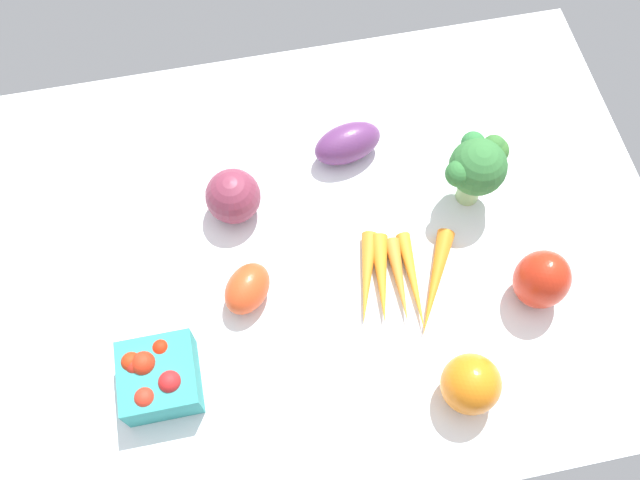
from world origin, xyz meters
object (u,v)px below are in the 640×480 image
(roma_tomato, at_px, (247,289))
(broccoli_head, at_px, (478,166))
(bell_pepper_orange, at_px, (471,384))
(eggplant, at_px, (348,143))
(berry_basket, at_px, (158,376))
(red_onion_center, at_px, (233,196))
(carrot_bunch, at_px, (401,281))
(bell_pepper_red, at_px, (542,280))

(roma_tomato, bearing_deg, broccoli_head, 145.02)
(bell_pepper_orange, bearing_deg, eggplant, 100.44)
(bell_pepper_orange, height_order, broccoli_head, broccoli_head)
(bell_pepper_orange, distance_m, berry_basket, 0.41)
(bell_pepper_orange, xyz_separation_m, roma_tomato, (-0.27, 0.20, -0.02))
(red_onion_center, height_order, carrot_bunch, red_onion_center)
(eggplant, bearing_deg, broccoli_head, 134.16)
(red_onion_center, relative_size, bell_pepper_red, 0.82)
(broccoli_head, distance_m, berry_basket, 0.54)
(red_onion_center, height_order, broccoli_head, broccoli_head)
(bell_pepper_orange, xyz_separation_m, berry_basket, (-0.40, 0.09, -0.01))
(red_onion_center, distance_m, roma_tomato, 0.15)
(bell_pepper_red, bearing_deg, roma_tomato, 169.30)
(broccoli_head, height_order, berry_basket, broccoli_head)
(bell_pepper_orange, distance_m, carrot_bunch, 0.18)
(carrot_bunch, bearing_deg, berry_basket, -167.56)
(berry_basket, distance_m, roma_tomato, 0.17)
(bell_pepper_orange, bearing_deg, bell_pepper_red, 41.17)
(berry_basket, xyz_separation_m, roma_tomato, (0.14, 0.10, -0.01))
(broccoli_head, height_order, carrot_bunch, broccoli_head)
(eggplant, bearing_deg, bell_pepper_red, 113.95)
(carrot_bunch, distance_m, bell_pepper_red, 0.20)
(carrot_bunch, xyz_separation_m, roma_tomato, (-0.22, 0.03, 0.02))
(bell_pepper_red, bearing_deg, red_onion_center, 151.14)
(carrot_bunch, bearing_deg, eggplant, 96.73)
(eggplant, distance_m, bell_pepper_red, 0.36)
(berry_basket, relative_size, carrot_bunch, 0.56)
(bell_pepper_orange, distance_m, roma_tomato, 0.33)
(eggplant, height_order, bell_pepper_red, bell_pepper_red)
(bell_pepper_orange, bearing_deg, carrot_bunch, 105.39)
(carrot_bunch, xyz_separation_m, bell_pepper_red, (0.19, -0.05, 0.04))
(carrot_bunch, bearing_deg, red_onion_center, 141.90)
(eggplant, bearing_deg, carrot_bunch, 84.11)
(eggplant, height_order, roma_tomato, eggplant)
(broccoli_head, relative_size, eggplant, 1.17)
(red_onion_center, height_order, roma_tomato, red_onion_center)
(red_onion_center, bearing_deg, broccoli_head, -7.08)
(eggplant, relative_size, bell_pepper_red, 1.08)
(red_onion_center, distance_m, eggplant, 0.20)
(broccoli_head, xyz_separation_m, carrot_bunch, (-0.14, -0.13, -0.07))
(eggplant, bearing_deg, red_onion_center, 6.41)
(red_onion_center, bearing_deg, bell_pepper_red, -28.86)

